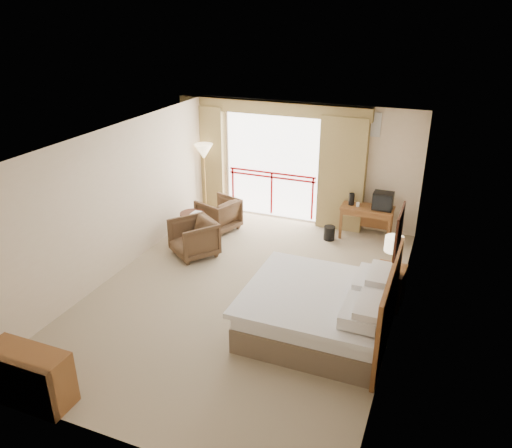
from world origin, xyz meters
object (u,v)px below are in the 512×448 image
at_px(armchair_near, 195,255).
at_px(side_table, 193,221).
at_px(nightstand, 389,287).
at_px(wastebasket, 329,233).
at_px(floor_lamp, 204,154).
at_px(dresser, 29,377).
at_px(armchair_far, 219,229).
at_px(bed, 321,310).
at_px(tv, 383,201).
at_px(table_lamp, 394,245).
at_px(desk, 367,213).

distance_m(armchair_near, side_table, 0.90).
bearing_deg(nightstand, wastebasket, 129.61).
bearing_deg(armchair_near, floor_lamp, 147.18).
bearing_deg(floor_lamp, dresser, -82.72).
distance_m(side_table, dresser, 5.03).
xyz_separation_m(armchair_far, dresser, (0.12, -5.63, 0.36)).
distance_m(wastebasket, dresser, 6.45).
xyz_separation_m(bed, armchair_far, (-3.10, 2.87, -0.38)).
height_order(bed, nightstand, bed).
distance_m(armchair_far, floor_lamp, 1.78).
xyz_separation_m(nightstand, armchair_near, (-3.84, 0.39, -0.33)).
bearing_deg(tv, armchair_near, -151.93).
bearing_deg(wastebasket, tv, 20.43).
height_order(table_lamp, tv, table_lamp).
distance_m(bed, armchair_near, 3.40).
distance_m(armchair_near, floor_lamp, 2.65).
xyz_separation_m(table_lamp, tv, (-0.52, 2.42, -0.19)).
xyz_separation_m(table_lamp, armchair_far, (-3.93, 1.66, -1.08)).
bearing_deg(armchair_near, armchair_far, 130.37).
xyz_separation_m(tv, armchair_far, (-3.41, -0.76, -0.89)).
bearing_deg(side_table, armchair_near, -60.09).
xyz_separation_m(desk, floor_lamp, (-3.81, -0.07, 0.90)).
bearing_deg(desk, floor_lamp, -179.21).
relative_size(bed, table_lamp, 4.01).
relative_size(table_lamp, tv, 1.31).
bearing_deg(side_table, bed, -33.39).
height_order(nightstand, tv, tv).
bearing_deg(desk, nightstand, -72.11).
xyz_separation_m(side_table, floor_lamp, (-0.39, 1.37, 1.06)).
xyz_separation_m(table_lamp, floor_lamp, (-4.63, 2.41, 0.37)).
bearing_deg(table_lamp, armchair_near, 174.90).
xyz_separation_m(nightstand, table_lamp, (-0.00, 0.05, 0.75)).
relative_size(tv, armchair_far, 0.51).
bearing_deg(bed, table_lamp, 55.34).
xyz_separation_m(desk, dresser, (-2.99, -6.44, -0.19)).
bearing_deg(tv, bed, -98.89).
distance_m(bed, floor_lamp, 5.35).
distance_m(wastebasket, armchair_near, 2.88).
bearing_deg(armchair_near, side_table, 156.05).
bearing_deg(side_table, floor_lamp, 106.02).
bearing_deg(bed, dresser, -137.15).
bearing_deg(armchair_near, desk, 71.42).
xyz_separation_m(tv, side_table, (-3.71, -1.38, -0.49)).
height_order(table_lamp, floor_lamp, floor_lamp).
xyz_separation_m(wastebasket, floor_lamp, (-3.11, 0.36, 1.30)).
distance_m(desk, wastebasket, 0.91).
bearing_deg(dresser, table_lamp, 43.82).
distance_m(nightstand, table_lamp, 0.75).
distance_m(desk, armchair_near, 3.73).
height_order(wastebasket, dresser, dresser).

